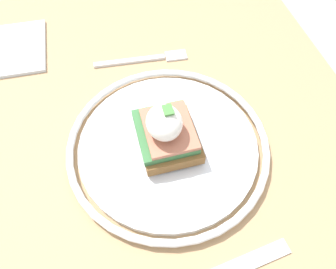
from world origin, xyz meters
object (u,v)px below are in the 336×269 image
Objects in this scene: napkin at (19,48)px; fork at (146,59)px; sandwich at (166,132)px; plate at (168,145)px.

fork is at bearing 68.74° from napkin.
napkin is (-0.26, -0.20, -0.04)m from sandwich.
napkin is (-0.26, -0.20, -0.00)m from plate.
sandwich is at bearing -95.40° from plate.
napkin is at bearing -111.26° from fork.
plate is 0.18m from fork.
fork is at bearing 177.14° from plate.
sandwich is at bearing -3.56° from fork.
plate is 0.33m from napkin.
napkin is at bearing -142.58° from sandwich.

